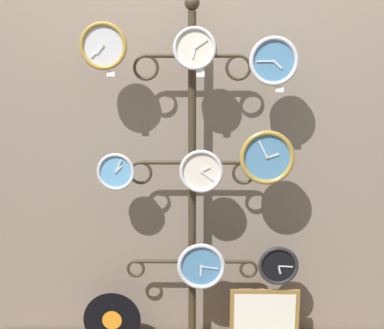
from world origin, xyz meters
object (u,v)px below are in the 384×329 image
object	(u,v)px
clock_bottom_right	(278,265)
picture_frame	(264,319)
display_stand	(192,223)
clock_top_right	(274,61)
clock_bottom_center	(201,266)
vinyl_record	(112,320)
clock_middle_center	(201,171)
clock_top_left	(103,46)
clock_middle_right	(267,157)
clock_middle_left	(116,172)
clock_top_center	(195,48)

from	to	relation	value
clock_bottom_right	picture_frame	xyz separation A→B (m)	(-0.06, 0.02, -0.31)
clock_bottom_right	picture_frame	bearing A→B (deg)	160.17
display_stand	clock_top_right	bearing A→B (deg)	-12.21
clock_bottom_center	vinyl_record	xyz separation A→B (m)	(-0.48, 0.03, -0.32)
clock_middle_center	picture_frame	distance (m)	0.89
clock_top_left	clock_middle_right	bearing A→B (deg)	-0.23
clock_top_left	clock_middle_center	size ratio (longest dim) A/B	1.04
clock_bottom_center	vinyl_record	bearing A→B (deg)	176.38
clock_top_right	clock_middle_center	distance (m)	0.65
clock_middle_left	clock_bottom_right	size ratio (longest dim) A/B	0.92
clock_middle_center	clock_middle_right	xyz separation A→B (m)	(0.33, -0.00, 0.07)
clock_middle_left	vinyl_record	distance (m)	0.82
clock_middle_left	vinyl_record	xyz separation A→B (m)	(-0.05, 0.01, -0.82)
clock_top_right	vinyl_record	world-z (taller)	clock_top_right
vinyl_record	picture_frame	bearing A→B (deg)	0.30
clock_top_left	clock_middle_center	bearing A→B (deg)	-0.13
vinyl_record	picture_frame	size ratio (longest dim) A/B	0.84
clock_top_left	clock_top_center	world-z (taller)	clock_top_left
clock_middle_center	clock_bottom_right	bearing A→B (deg)	1.56
clock_bottom_right	picture_frame	world-z (taller)	clock_bottom_right
clock_bottom_center	clock_top_center	bearing A→B (deg)	-178.32
clock_middle_center	clock_middle_right	bearing A→B (deg)	-0.38
clock_top_left	clock_middle_left	distance (m)	0.62
clock_top_left	clock_middle_center	xyz separation A→B (m)	(0.47, -0.00, -0.62)
clock_top_right	clock_middle_left	xyz separation A→B (m)	(-0.78, 0.01, -0.55)
clock_bottom_center	clock_bottom_right	distance (m)	0.40
clock_top_center	clock_middle_center	world-z (taller)	clock_top_center
display_stand	picture_frame	size ratio (longest dim) A/B	5.12
display_stand	clock_middle_center	world-z (taller)	display_stand
clock_top_center	clock_bottom_right	distance (m)	1.19
clock_middle_left	clock_middle_right	size ratio (longest dim) A/B	0.70
clock_middle_left	clock_bottom_center	bearing A→B (deg)	-2.41
display_stand	clock_top_left	size ratio (longest dim) A/B	8.24
clock_bottom_center	clock_middle_left	bearing A→B (deg)	177.59
vinyl_record	picture_frame	world-z (taller)	picture_frame
clock_top_right	clock_middle_center	xyz separation A→B (m)	(-0.35, -0.00, -0.55)
clock_top_right	picture_frame	size ratio (longest dim) A/B	0.65
clock_middle_right	clock_bottom_center	size ratio (longest dim) A/B	1.10
clock_middle_right	clock_top_right	bearing A→B (deg)	14.81
clock_middle_center	clock_bottom_center	world-z (taller)	clock_middle_center
display_stand	clock_top_right	xyz separation A→B (m)	(0.40, -0.09, 0.84)
clock_middle_left	clock_bottom_center	size ratio (longest dim) A/B	0.77
clock_top_left	clock_bottom_center	size ratio (longest dim) A/B	0.92
clock_top_center	clock_middle_left	bearing A→B (deg)	177.22
clock_bottom_center	clock_middle_center	bearing A→B (deg)	143.45
display_stand	clock_middle_center	xyz separation A→B (m)	(0.05, -0.09, 0.30)
clock_top_left	clock_bottom_center	distance (m)	1.22
clock_bottom_right	clock_top_right	bearing A→B (deg)	-171.97
display_stand	clock_bottom_right	xyz separation A→B (m)	(0.45, -0.08, -0.21)
clock_middle_center	clock_middle_right	size ratio (longest dim) A/B	0.80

